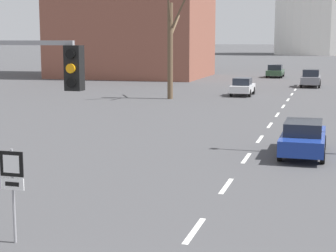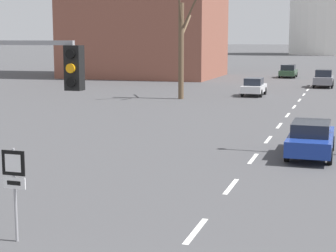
# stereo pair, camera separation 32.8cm
# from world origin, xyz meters

# --- Properties ---
(lane_stripe_1) EXTENTS (0.16, 2.00, 0.01)m
(lane_stripe_1) POSITION_xyz_m (0.00, 6.55, 0.00)
(lane_stripe_1) COLOR silver
(lane_stripe_1) RESTS_ON ground_plane
(lane_stripe_2) EXTENTS (0.16, 2.00, 0.01)m
(lane_stripe_2) POSITION_xyz_m (0.00, 11.05, 0.00)
(lane_stripe_2) COLOR silver
(lane_stripe_2) RESTS_ON ground_plane
(lane_stripe_3) EXTENTS (0.16, 2.00, 0.01)m
(lane_stripe_3) POSITION_xyz_m (0.00, 15.55, 0.00)
(lane_stripe_3) COLOR silver
(lane_stripe_3) RESTS_ON ground_plane
(lane_stripe_4) EXTENTS (0.16, 2.00, 0.01)m
(lane_stripe_4) POSITION_xyz_m (0.00, 20.05, 0.00)
(lane_stripe_4) COLOR silver
(lane_stripe_4) RESTS_ON ground_plane
(lane_stripe_5) EXTENTS (0.16, 2.00, 0.01)m
(lane_stripe_5) POSITION_xyz_m (0.00, 24.55, 0.00)
(lane_stripe_5) COLOR silver
(lane_stripe_5) RESTS_ON ground_plane
(lane_stripe_6) EXTENTS (0.16, 2.00, 0.01)m
(lane_stripe_6) POSITION_xyz_m (0.00, 29.05, 0.00)
(lane_stripe_6) COLOR silver
(lane_stripe_6) RESTS_ON ground_plane
(lane_stripe_7) EXTENTS (0.16, 2.00, 0.01)m
(lane_stripe_7) POSITION_xyz_m (0.00, 33.55, 0.00)
(lane_stripe_7) COLOR silver
(lane_stripe_7) RESTS_ON ground_plane
(lane_stripe_8) EXTENTS (0.16, 2.00, 0.01)m
(lane_stripe_8) POSITION_xyz_m (0.00, 38.05, 0.00)
(lane_stripe_8) COLOR silver
(lane_stripe_8) RESTS_ON ground_plane
(lane_stripe_9) EXTENTS (0.16, 2.00, 0.01)m
(lane_stripe_9) POSITION_xyz_m (0.00, 42.55, 0.00)
(lane_stripe_9) COLOR silver
(lane_stripe_9) RESTS_ON ground_plane
(lane_stripe_10) EXTENTS (0.16, 2.00, 0.01)m
(lane_stripe_10) POSITION_xyz_m (0.00, 47.05, 0.00)
(lane_stripe_10) COLOR silver
(lane_stripe_10) RESTS_ON ground_plane
(lane_stripe_11) EXTENTS (0.16, 2.00, 0.01)m
(lane_stripe_11) POSITION_xyz_m (0.00, 51.55, 0.00)
(lane_stripe_11) COLOR silver
(lane_stripe_11) RESTS_ON ground_plane
(traffic_signal_near_left) EXTENTS (2.60, 0.34, 4.97)m
(traffic_signal_near_left) POSITION_xyz_m (-3.56, 4.22, 3.79)
(traffic_signal_near_left) COLOR gray
(traffic_signal_near_left) RESTS_ON ground_plane
(route_sign_post) EXTENTS (0.60, 0.08, 2.28)m
(route_sign_post) POSITION_xyz_m (-3.91, 4.53, 1.54)
(route_sign_post) COLOR gray
(route_sign_post) RESTS_ON ground_plane
(sedan_near_left) EXTENTS (1.72, 3.92, 1.50)m
(sedan_near_left) POSITION_xyz_m (-3.95, 40.35, 0.76)
(sedan_near_left) COLOR silver
(sedan_near_left) RESTS_ON ground_plane
(sedan_near_right) EXTENTS (1.81, 4.53, 1.46)m
(sedan_near_right) POSITION_xyz_m (2.17, 16.74, 0.76)
(sedan_near_right) COLOR navy
(sedan_near_right) RESTS_ON ground_plane
(sedan_mid_centre) EXTENTS (1.88, 4.30, 1.74)m
(sedan_mid_centre) POSITION_xyz_m (1.27, 50.57, 0.88)
(sedan_mid_centre) COLOR slate
(sedan_mid_centre) RESTS_ON ground_plane
(sedan_far_left) EXTENTS (1.98, 4.37, 1.58)m
(sedan_far_left) POSITION_xyz_m (-3.42, 63.29, 0.78)
(sedan_far_left) COLOR #2D4C33
(sedan_far_left) RESTS_ON ground_plane
(bare_tree_left_near) EXTENTS (2.36, 4.51, 8.90)m
(bare_tree_left_near) POSITION_xyz_m (-9.03, 36.08, 4.20)
(bare_tree_left_near) COLOR brown
(bare_tree_left_near) RESTS_ON ground_plane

